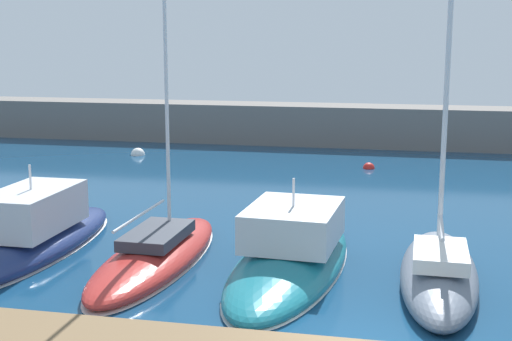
{
  "coord_description": "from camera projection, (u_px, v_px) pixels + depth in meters",
  "views": [
    {
      "loc": [
        0.98,
        -15.71,
        7.34
      ],
      "look_at": [
        -3.57,
        5.61,
        3.18
      ],
      "focal_mm": 49.47,
      "sensor_mm": 36.0,
      "label": 1
    }
  ],
  "objects": [
    {
      "name": "mooring_buoy_white",
      "position": [
        138.0,
        155.0,
        44.3
      ],
      "size": [
        0.89,
        0.89,
        0.89
      ],
      "primitive_type": "sphere",
      "color": "white",
      "rests_on": "ground_plane"
    },
    {
      "name": "breakwater_seawall",
      "position": [
        390.0,
        126.0,
        47.58
      ],
      "size": [
        108.0,
        3.46,
        2.71
      ],
      "primitive_type": "cube",
      "color": "slate",
      "rests_on": "ground_plane"
    },
    {
      "name": "sailboat_slate_fifth",
      "position": [
        439.0,
        268.0,
        21.13
      ],
      "size": [
        2.46,
        8.53,
        18.61
      ],
      "rotation": [
        0.0,
        0.0,
        1.55
      ],
      "color": "slate",
      "rests_on": "ground_plane"
    },
    {
      "name": "motorboat_navy_second",
      "position": [
        37.0,
        233.0,
        24.46
      ],
      "size": [
        2.8,
        9.78,
        3.38
      ],
      "rotation": [
        0.0,
        0.0,
        1.57
      ],
      "color": "navy",
      "rests_on": "ground_plane"
    },
    {
      "name": "mooring_buoy_red",
      "position": [
        369.0,
        168.0,
        39.79
      ],
      "size": [
        0.67,
        0.67,
        0.67
      ],
      "primitive_type": "sphere",
      "color": "red",
      "rests_on": "ground_plane"
    },
    {
      "name": "motorboat_teal_fourth",
      "position": [
        292.0,
        254.0,
        22.61
      ],
      "size": [
        3.91,
        10.68,
        3.36
      ],
      "rotation": [
        0.0,
        0.0,
        1.51
      ],
      "color": "#19707F",
      "rests_on": "ground_plane"
    },
    {
      "name": "sailboat_red_third",
      "position": [
        156.0,
        253.0,
        23.16
      ],
      "size": [
        2.79,
        9.51,
        18.81
      ],
      "rotation": [
        0.0,
        0.0,
        1.55
      ],
      "color": "#B72D28",
      "rests_on": "ground_plane"
    }
  ]
}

